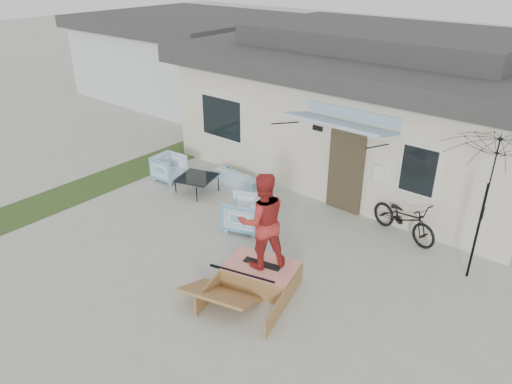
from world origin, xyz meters
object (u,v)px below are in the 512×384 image
Objects in this scene: armchair_left at (169,166)px; skater at (262,220)px; armchair_right at (244,212)px; coffee_table at (197,184)px; loveseat at (238,174)px; skate_ramp at (261,275)px; patio_umbrella at (485,200)px; skateboard at (262,263)px; bicycle at (405,214)px.

armchair_left is 5.72m from skater.
armchair_right is 2.36m from coffee_table.
skate_ramp is (3.47, -3.24, -0.07)m from loveseat.
patio_umbrella is (7.06, 0.81, 1.52)m from coffee_table.
skater is at bearing 0.00° from skateboard.
skateboard is at bearing 29.91° from armchair_right.
loveseat is 4.75m from skate_ramp.
patio_umbrella is 4.40m from skateboard.
loveseat is at bearing 110.42° from bicycle.
skate_ramp is at bearing -136.50° from patio_umbrella.
armchair_left reaches higher than skate_ramp.
skate_ramp is (5.20, -2.19, -0.18)m from armchair_left.
loveseat is 0.70× the size of patio_umbrella.
loveseat is 6.71m from patio_umbrella.
skater is at bearing 90.00° from skate_ramp.
bicycle reaches higher than coffee_table.
patio_umbrella is at bearing 176.59° from loveseat.
loveseat is at bearing 122.36° from skate_ramp.
skater reaches higher than bicycle.
coffee_table is at bearing -100.16° from armchair_left.
bicycle is at bearing -84.62° from armchair_left.
skate_ramp is at bearing -119.07° from armchair_left.
skateboard is 0.99m from skater.
armchair_left is 3.56m from armchair_right.
patio_umbrella is 4.50m from skate_ramp.
loveseat reaches higher than skateboard.
skater is (-0.01, 0.04, 1.24)m from skate_ramp.
loveseat is 1.24m from coffee_table.
bicycle is (5.35, 1.43, 0.34)m from coffee_table.
skater is (3.97, -2.06, 1.24)m from coffee_table.
armchair_left is 6.71m from bicycle.
armchair_left is at bearing 30.63° from loveseat.
coffee_table is 0.42× the size of patio_umbrella.
skate_ramp is 1.24m from skater.
skater is at bearing -118.70° from armchair_left.
bicycle is (3.09, 2.08, 0.13)m from armchair_right.
bicycle is at bearing 159.90° from patio_umbrella.
bicycle is 3.76m from skateboard.
armchair_left is 0.42× the size of skater.
bicycle is at bearing 55.45° from skateboard.
skateboard is at bearing 175.32° from bicycle.
skateboard is (1.70, -1.42, 0.04)m from armchair_right.
armchair_left is at bearing 142.53° from skate_ramp.
skate_ramp is at bearing 51.04° from skater.
skateboard is 0.40× the size of skater.
bicycle reaches higher than armchair_right.
patio_umbrella is 2.85× the size of skateboard.
skate_ramp is (1.72, -1.47, -0.22)m from armchair_right.
armchair_left is 0.44× the size of skate_ramp.
armchair_right reaches higher than loveseat.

